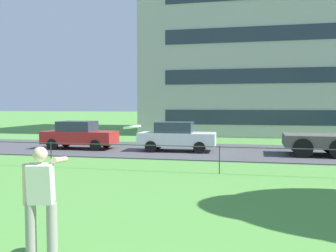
{
  "coord_description": "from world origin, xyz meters",
  "views": [
    {
      "loc": [
        0.99,
        0.41,
        2.38
      ],
      "look_at": [
        -0.97,
        9.36,
        1.89
      ],
      "focal_mm": 39.6,
      "sensor_mm": 36.0,
      "label": 1
    }
  ],
  "objects_px": {
    "person_thrower": "(41,200)",
    "car_white_right": "(177,136)",
    "apartment_building_background": "(314,29)",
    "frisbee": "(132,127)",
    "car_red_center": "(79,135)"
  },
  "relations": [
    {
      "from": "car_white_right",
      "to": "frisbee",
      "type": "bearing_deg",
      "value": -81.77
    },
    {
      "from": "frisbee",
      "to": "apartment_building_background",
      "type": "height_order",
      "value": "apartment_building_background"
    },
    {
      "from": "car_red_center",
      "to": "apartment_building_background",
      "type": "relative_size",
      "value": 0.14
    },
    {
      "from": "person_thrower",
      "to": "car_white_right",
      "type": "relative_size",
      "value": 0.44
    },
    {
      "from": "person_thrower",
      "to": "car_white_right",
      "type": "xyz_separation_m",
      "value": [
        -0.67,
        14.11,
        -0.19
      ]
    },
    {
      "from": "person_thrower",
      "to": "frisbee",
      "type": "relative_size",
      "value": 4.82
    },
    {
      "from": "person_thrower",
      "to": "apartment_building_background",
      "type": "xyz_separation_m",
      "value": [
        8.71,
        31.0,
        8.4
      ]
    },
    {
      "from": "car_red_center",
      "to": "apartment_building_background",
      "type": "xyz_separation_m",
      "value": [
        14.87,
        16.97,
        8.59
      ]
    },
    {
      "from": "person_thrower",
      "to": "apartment_building_background",
      "type": "bearing_deg",
      "value": 74.31
    },
    {
      "from": "person_thrower",
      "to": "car_white_right",
      "type": "distance_m",
      "value": 14.13
    },
    {
      "from": "car_white_right",
      "to": "apartment_building_background",
      "type": "height_order",
      "value": "apartment_building_background"
    },
    {
      "from": "car_white_right",
      "to": "apartment_building_background",
      "type": "distance_m",
      "value": 21.14
    },
    {
      "from": "person_thrower",
      "to": "apartment_building_background",
      "type": "relative_size",
      "value": 0.06
    },
    {
      "from": "car_red_center",
      "to": "car_white_right",
      "type": "relative_size",
      "value": 1.0
    },
    {
      "from": "frisbee",
      "to": "car_white_right",
      "type": "distance_m",
      "value": 13.97
    }
  ]
}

